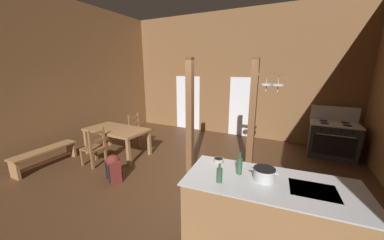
{
  "coord_description": "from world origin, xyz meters",
  "views": [
    {
      "loc": [
        1.99,
        -3.47,
        2.32
      ],
      "look_at": [
        -0.3,
        1.17,
        1.04
      ],
      "focal_mm": 19.38,
      "sensor_mm": 36.0,
      "label": 1
    }
  ],
  "objects_px": {
    "kitchen_island": "(268,214)",
    "mixing_bowl_on_counter": "(219,160)",
    "bench_along_left_wall": "(45,154)",
    "stove_range": "(332,139)",
    "bottle_tall_on_counter": "(219,175)",
    "backpack": "(114,168)",
    "ladderback_chair_by_post": "(94,148)",
    "dining_table": "(117,132)",
    "stockpot_on_counter": "(264,174)",
    "bottle_short_on_counter": "(239,165)",
    "ladderback_chair_near_window": "(138,130)"
  },
  "relations": [
    {
      "from": "kitchen_island",
      "to": "mixing_bowl_on_counter",
      "type": "distance_m",
      "value": 0.97
    },
    {
      "from": "kitchen_island",
      "to": "bench_along_left_wall",
      "type": "height_order",
      "value": "kitchen_island"
    },
    {
      "from": "stove_range",
      "to": "bottle_tall_on_counter",
      "type": "xyz_separation_m",
      "value": [
        -1.78,
        -4.15,
        0.55
      ]
    },
    {
      "from": "backpack",
      "to": "stove_range",
      "type": "bearing_deg",
      "value": 40.0
    },
    {
      "from": "bench_along_left_wall",
      "to": "backpack",
      "type": "bearing_deg",
      "value": 6.07
    },
    {
      "from": "ladderback_chair_by_post",
      "to": "bench_along_left_wall",
      "type": "relative_size",
      "value": 0.65
    },
    {
      "from": "bench_along_left_wall",
      "to": "dining_table",
      "type": "bearing_deg",
      "value": 52.34
    },
    {
      "from": "stove_range",
      "to": "dining_table",
      "type": "height_order",
      "value": "stove_range"
    },
    {
      "from": "bench_along_left_wall",
      "to": "stockpot_on_counter",
      "type": "distance_m",
      "value": 5.08
    },
    {
      "from": "stockpot_on_counter",
      "to": "bottle_short_on_counter",
      "type": "bearing_deg",
      "value": 175.98
    },
    {
      "from": "dining_table",
      "to": "stove_range",
      "type": "bearing_deg",
      "value": 25.1
    },
    {
      "from": "stove_range",
      "to": "bottle_short_on_counter",
      "type": "relative_size",
      "value": 4.29
    },
    {
      "from": "stove_range",
      "to": "dining_table",
      "type": "xyz_separation_m",
      "value": [
        -5.28,
        -2.48,
        0.17
      ]
    },
    {
      "from": "kitchen_island",
      "to": "ladderback_chair_by_post",
      "type": "bearing_deg",
      "value": 171.05
    },
    {
      "from": "ladderback_chair_near_window",
      "to": "mixing_bowl_on_counter",
      "type": "relative_size",
      "value": 5.93
    },
    {
      "from": "kitchen_island",
      "to": "stove_range",
      "type": "relative_size",
      "value": 1.69
    },
    {
      "from": "dining_table",
      "to": "bench_along_left_wall",
      "type": "xyz_separation_m",
      "value": [
        -1.02,
        -1.33,
        -0.35
      ]
    },
    {
      "from": "kitchen_island",
      "to": "ladderback_chair_near_window",
      "type": "bearing_deg",
      "value": 151.06
    },
    {
      "from": "bottle_tall_on_counter",
      "to": "ladderback_chair_near_window",
      "type": "bearing_deg",
      "value": 144.13
    },
    {
      "from": "bench_along_left_wall",
      "to": "bottle_tall_on_counter",
      "type": "height_order",
      "value": "bottle_tall_on_counter"
    },
    {
      "from": "stove_range",
      "to": "kitchen_island",
      "type": "bearing_deg",
      "value": -107.14
    },
    {
      "from": "dining_table",
      "to": "stockpot_on_counter",
      "type": "distance_m",
      "value": 4.25
    },
    {
      "from": "stockpot_on_counter",
      "to": "stove_range",
      "type": "bearing_deg",
      "value": 71.6
    },
    {
      "from": "kitchen_island",
      "to": "ladderback_chair_near_window",
      "type": "distance_m",
      "value": 4.77
    },
    {
      "from": "bottle_tall_on_counter",
      "to": "stockpot_on_counter",
      "type": "bearing_deg",
      "value": 30.97
    },
    {
      "from": "stove_range",
      "to": "stockpot_on_counter",
      "type": "distance_m",
      "value": 4.09
    },
    {
      "from": "dining_table",
      "to": "ladderback_chair_by_post",
      "type": "relative_size",
      "value": 1.82
    },
    {
      "from": "kitchen_island",
      "to": "bottle_short_on_counter",
      "type": "height_order",
      "value": "bottle_short_on_counter"
    },
    {
      "from": "backpack",
      "to": "bottle_short_on_counter",
      "type": "height_order",
      "value": "bottle_short_on_counter"
    },
    {
      "from": "stove_range",
      "to": "bottle_short_on_counter",
      "type": "height_order",
      "value": "stove_range"
    },
    {
      "from": "kitchen_island",
      "to": "stove_range",
      "type": "height_order",
      "value": "stove_range"
    },
    {
      "from": "stockpot_on_counter",
      "to": "bottle_tall_on_counter",
      "type": "height_order",
      "value": "bottle_tall_on_counter"
    },
    {
      "from": "mixing_bowl_on_counter",
      "to": "bottle_short_on_counter",
      "type": "height_order",
      "value": "bottle_short_on_counter"
    },
    {
      "from": "stockpot_on_counter",
      "to": "ladderback_chair_near_window",
      "type": "bearing_deg",
      "value": 150.66
    },
    {
      "from": "stove_range",
      "to": "backpack",
      "type": "relative_size",
      "value": 2.21
    },
    {
      "from": "ladderback_chair_near_window",
      "to": "backpack",
      "type": "distance_m",
      "value": 2.31
    },
    {
      "from": "kitchen_island",
      "to": "dining_table",
      "type": "height_order",
      "value": "kitchen_island"
    },
    {
      "from": "stove_range",
      "to": "bottle_tall_on_counter",
      "type": "height_order",
      "value": "stove_range"
    },
    {
      "from": "dining_table",
      "to": "mixing_bowl_on_counter",
      "type": "height_order",
      "value": "mixing_bowl_on_counter"
    },
    {
      "from": "dining_table",
      "to": "mixing_bowl_on_counter",
      "type": "relative_size",
      "value": 10.79
    },
    {
      "from": "kitchen_island",
      "to": "dining_table",
      "type": "bearing_deg",
      "value": 161.28
    },
    {
      "from": "ladderback_chair_near_window",
      "to": "bottle_tall_on_counter",
      "type": "height_order",
      "value": "bottle_tall_on_counter"
    },
    {
      "from": "ladderback_chair_near_window",
      "to": "stove_range",
      "type": "bearing_deg",
      "value": 16.12
    },
    {
      "from": "dining_table",
      "to": "backpack",
      "type": "bearing_deg",
      "value": -47.69
    },
    {
      "from": "backpack",
      "to": "bottle_short_on_counter",
      "type": "distance_m",
      "value": 2.78
    },
    {
      "from": "ladderback_chair_by_post",
      "to": "bench_along_left_wall",
      "type": "distance_m",
      "value": 1.19
    },
    {
      "from": "backpack",
      "to": "bench_along_left_wall",
      "type": "bearing_deg",
      "value": -173.93
    },
    {
      "from": "kitchen_island",
      "to": "bench_along_left_wall",
      "type": "bearing_deg",
      "value": 179.33
    },
    {
      "from": "ladderback_chair_near_window",
      "to": "backpack",
      "type": "xyz_separation_m",
      "value": [
        1.1,
        -2.03,
        -0.14
      ]
    },
    {
      "from": "stove_range",
      "to": "dining_table",
      "type": "distance_m",
      "value": 5.84
    }
  ]
}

